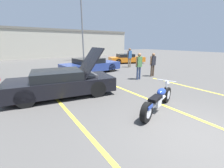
{
  "coord_description": "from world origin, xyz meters",
  "views": [
    {
      "loc": [
        -3.64,
        -1.41,
        2.29
      ],
      "look_at": [
        -0.6,
        3.08,
        0.8
      ],
      "focal_mm": 24.0,
      "sensor_mm": 36.0,
      "label": 1
    }
  ],
  "objects_px": {
    "spectator_near_motorcycle": "(139,64)",
    "spectator_by_show_car": "(130,56)",
    "light_pole": "(83,23)",
    "motorcycle": "(158,100)",
    "parked_car_right_row": "(126,59)",
    "show_car_hood_open": "(62,83)",
    "spectator_midground": "(153,63)",
    "parked_car_mid_row": "(91,65)"
  },
  "relations": [
    {
      "from": "spectator_near_motorcycle",
      "to": "spectator_by_show_car",
      "type": "height_order",
      "value": "spectator_by_show_car"
    },
    {
      "from": "motorcycle",
      "to": "spectator_midground",
      "type": "xyz_separation_m",
      "value": [
        4.16,
        3.91,
        0.58
      ]
    },
    {
      "from": "light_pole",
      "to": "spectator_by_show_car",
      "type": "distance_m",
      "value": 8.14
    },
    {
      "from": "parked_car_right_row",
      "to": "spectator_near_motorcycle",
      "type": "height_order",
      "value": "spectator_near_motorcycle"
    },
    {
      "from": "spectator_near_motorcycle",
      "to": "spectator_midground",
      "type": "xyz_separation_m",
      "value": [
        1.47,
        0.15,
        -0.04
      ]
    },
    {
      "from": "show_car_hood_open",
      "to": "motorcycle",
      "type": "bearing_deg",
      "value": -46.77
    },
    {
      "from": "spectator_by_show_car",
      "to": "spectator_midground",
      "type": "relative_size",
      "value": 1.11
    },
    {
      "from": "show_car_hood_open",
      "to": "spectator_by_show_car",
      "type": "bearing_deg",
      "value": 40.06
    },
    {
      "from": "motorcycle",
      "to": "parked_car_mid_row",
      "type": "relative_size",
      "value": 0.52
    },
    {
      "from": "parked_car_right_row",
      "to": "spectator_midground",
      "type": "relative_size",
      "value": 2.68
    },
    {
      "from": "light_pole",
      "to": "motorcycle",
      "type": "relative_size",
      "value": 3.44
    },
    {
      "from": "light_pole",
      "to": "spectator_midground",
      "type": "xyz_separation_m",
      "value": [
        0.2,
        -11.18,
        -3.65
      ]
    },
    {
      "from": "parked_car_mid_row",
      "to": "spectator_near_motorcycle",
      "type": "distance_m",
      "value": 4.16
    },
    {
      "from": "parked_car_mid_row",
      "to": "spectator_near_motorcycle",
      "type": "xyz_separation_m",
      "value": [
        1.51,
        -3.85,
        0.44
      ]
    },
    {
      "from": "light_pole",
      "to": "motorcycle",
      "type": "height_order",
      "value": "light_pole"
    },
    {
      "from": "spectator_by_show_car",
      "to": "show_car_hood_open",
      "type": "bearing_deg",
      "value": -149.94
    },
    {
      "from": "spectator_near_motorcycle",
      "to": "spectator_midground",
      "type": "height_order",
      "value": "spectator_near_motorcycle"
    },
    {
      "from": "light_pole",
      "to": "show_car_hood_open",
      "type": "bearing_deg",
      "value": -118.11
    },
    {
      "from": "spectator_midground",
      "to": "spectator_by_show_car",
      "type": "bearing_deg",
      "value": 71.96
    },
    {
      "from": "spectator_by_show_car",
      "to": "parked_car_right_row",
      "type": "bearing_deg",
      "value": 55.78
    },
    {
      "from": "spectator_by_show_car",
      "to": "spectator_midground",
      "type": "height_order",
      "value": "spectator_by_show_car"
    },
    {
      "from": "motorcycle",
      "to": "parked_car_right_row",
      "type": "bearing_deg",
      "value": 35.77
    },
    {
      "from": "parked_car_right_row",
      "to": "spectator_midground",
      "type": "height_order",
      "value": "spectator_midground"
    },
    {
      "from": "parked_car_right_row",
      "to": "spectator_near_motorcycle",
      "type": "relative_size",
      "value": 2.58
    },
    {
      "from": "parked_car_mid_row",
      "to": "spectator_midground",
      "type": "height_order",
      "value": "spectator_midground"
    },
    {
      "from": "show_car_hood_open",
      "to": "spectator_near_motorcycle",
      "type": "distance_m",
      "value": 4.98
    },
    {
      "from": "motorcycle",
      "to": "light_pole",
      "type": "bearing_deg",
      "value": 55.58
    },
    {
      "from": "parked_car_right_row",
      "to": "spectator_by_show_car",
      "type": "distance_m",
      "value": 3.29
    },
    {
      "from": "parked_car_right_row",
      "to": "light_pole",
      "type": "bearing_deg",
      "value": 145.61
    },
    {
      "from": "light_pole",
      "to": "parked_car_right_row",
      "type": "height_order",
      "value": "light_pole"
    },
    {
      "from": "motorcycle",
      "to": "parked_car_right_row",
      "type": "relative_size",
      "value": 0.56
    },
    {
      "from": "light_pole",
      "to": "spectator_near_motorcycle",
      "type": "relative_size",
      "value": 5.02
    },
    {
      "from": "motorcycle",
      "to": "show_car_hood_open",
      "type": "xyz_separation_m",
      "value": [
        -2.26,
        3.44,
        0.21
      ]
    },
    {
      "from": "show_car_hood_open",
      "to": "parked_car_right_row",
      "type": "xyz_separation_m",
      "value": [
        9.54,
        7.14,
        -0.08
      ]
    },
    {
      "from": "parked_car_mid_row",
      "to": "spectator_midground",
      "type": "bearing_deg",
      "value": -56.06
    },
    {
      "from": "motorcycle",
      "to": "parked_car_right_row",
      "type": "height_order",
      "value": "parked_car_right_row"
    },
    {
      "from": "spectator_by_show_car",
      "to": "parked_car_mid_row",
      "type": "bearing_deg",
      "value": -176.08
    },
    {
      "from": "light_pole",
      "to": "show_car_hood_open",
      "type": "distance_m",
      "value": 13.8
    },
    {
      "from": "spectator_midground",
      "to": "spectator_near_motorcycle",
      "type": "bearing_deg",
      "value": -174.36
    },
    {
      "from": "light_pole",
      "to": "parked_car_right_row",
      "type": "relative_size",
      "value": 1.94
    },
    {
      "from": "spectator_near_motorcycle",
      "to": "spectator_by_show_car",
      "type": "distance_m",
      "value": 4.99
    },
    {
      "from": "motorcycle",
      "to": "spectator_near_motorcycle",
      "type": "distance_m",
      "value": 4.67
    }
  ]
}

